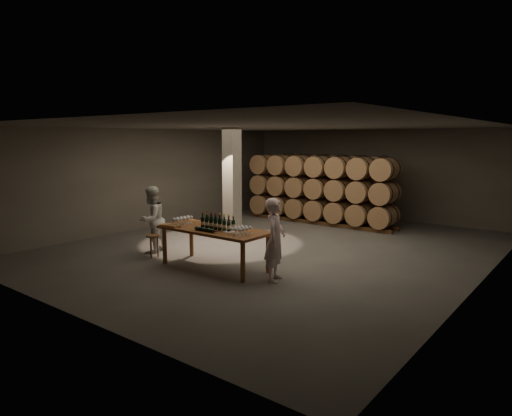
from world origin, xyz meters
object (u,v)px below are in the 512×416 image
Objects in this scene: plate at (229,232)px; notebook_near at (174,226)px; person_woman at (152,220)px; stool at (153,239)px; tasting_table at (214,233)px; person_man at (275,240)px; bottle_cluster at (218,224)px.

notebook_near is (-1.41, -0.31, 0.01)m from plate.
person_woman reaches higher than notebook_near.
plate is 0.48× the size of stool.
notebook_near is at bearing 58.68° from person_woman.
tasting_table is at bearing 170.18° from plate.
stool is (-1.83, -0.24, -0.35)m from tasting_table.
plate reaches higher than tasting_table.
tasting_table is 1.53× the size of person_man.
tasting_table is 2.25m from person_woman.
plate is (0.52, -0.09, 0.11)m from tasting_table.
stool is (-2.35, -0.15, -0.46)m from plate.
notebook_near is (-1.00, -0.39, -0.11)m from bottle_cluster.
person_woman is at bearing 176.45° from plate.
bottle_cluster is 3.15× the size of notebook_near.
person_man reaches higher than plate.
person_man is 1.00× the size of person_woman.
stool is at bearing 40.37° from person_woman.
person_man is at bearing 78.04° from person_woman.
person_woman reaches higher than plate.
notebook_near is 0.16× the size of person_woman.
plate is 0.15× the size of person_man.
notebook_near is at bearing 80.91° from person_man.
plate is 1.44m from notebook_near.
plate is 0.15× the size of person_woman.
plate is at bearing 3.64° from stool.
tasting_table is at bearing 24.44° from notebook_near.
plate reaches higher than stool.
plate is 0.95× the size of notebook_near.
notebook_near reaches higher than plate.
bottle_cluster is at bearing 6.95° from stool.
bottle_cluster is at bearing 21.91° from notebook_near.
bottle_cluster is at bearing 76.02° from person_woman.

